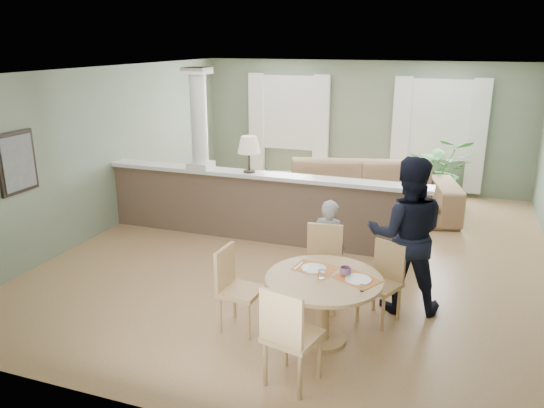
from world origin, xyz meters
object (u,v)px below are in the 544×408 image
at_px(houseplant, 441,171).
at_px(dining_table, 324,291).
at_px(sofa, 361,191).
at_px(child_person, 329,246).
at_px(chair_far_boy, 323,262).
at_px(chair_far_man, 383,278).
at_px(chair_side, 235,285).
at_px(man_person, 406,235).
at_px(chair_near, 288,333).

distance_m(houseplant, dining_table, 5.67).
distance_m(sofa, child_person, 3.10).
bearing_deg(sofa, chair_far_boy, -101.02).
height_order(houseplant, dining_table, houseplant).
height_order(houseplant, chair_far_man, houseplant).
height_order(chair_far_boy, child_person, child_person).
distance_m(sofa, dining_table, 4.29).
bearing_deg(chair_far_man, houseplant, 109.40).
xyz_separation_m(chair_far_man, chair_side, (-1.51, -0.76, 0.02)).
relative_size(chair_far_boy, man_person, 0.53).
distance_m(chair_far_boy, chair_near, 1.69).
distance_m(houseplant, chair_near, 6.56).
bearing_deg(chair_side, dining_table, -82.55).
bearing_deg(sofa, child_person, -101.10).
xyz_separation_m(dining_table, chair_far_boy, (-0.22, 0.80, -0.04)).
relative_size(dining_table, chair_far_boy, 1.23).
relative_size(chair_near, child_person, 0.83).
xyz_separation_m(dining_table, chair_far_man, (0.52, 0.70, -0.09)).
relative_size(dining_table, child_person, 1.00).
height_order(houseplant, chair_far_boy, houseplant).
relative_size(dining_table, chair_side, 1.29).
height_order(dining_table, chair_far_man, chair_far_man).
bearing_deg(dining_table, chair_far_boy, 105.44).
bearing_deg(chair_far_boy, child_person, 87.35).
bearing_deg(dining_table, man_person, 55.78).
xyz_separation_m(houseplant, dining_table, (-0.90, -5.60, -0.09)).
xyz_separation_m(sofa, chair_side, (-0.60, -4.33, 0.03)).
bearing_deg(man_person, dining_table, 45.92).
height_order(chair_near, chair_side, chair_near).
bearing_deg(chair_side, houseplant, -14.76).
bearing_deg(chair_near, dining_table, -83.76).
bearing_deg(dining_table, chair_side, -176.37).
xyz_separation_m(sofa, man_person, (1.10, -3.23, 0.44)).
xyz_separation_m(chair_far_boy, chair_far_man, (0.74, -0.11, -0.04)).
bearing_deg(man_person, chair_far_boy, 4.17).
distance_m(dining_table, chair_side, 1.00).
height_order(houseplant, man_person, man_person).
distance_m(dining_table, chair_near, 0.89).
relative_size(houseplant, chair_near, 1.33).
bearing_deg(chair_far_man, man_person, 84.79).
distance_m(chair_far_man, chair_side, 1.69).
distance_m(houseplant, chair_far_man, 4.92).
relative_size(sofa, chair_near, 3.30).
xyz_separation_m(dining_table, chair_side, (-1.00, -0.06, -0.07)).
distance_m(sofa, man_person, 3.44).
distance_m(dining_table, man_person, 1.30).
height_order(chair_near, man_person, man_person).
height_order(chair_near, child_person, child_person).
bearing_deg(sofa, chair_far_man, -89.56).
height_order(dining_table, child_person, child_person).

